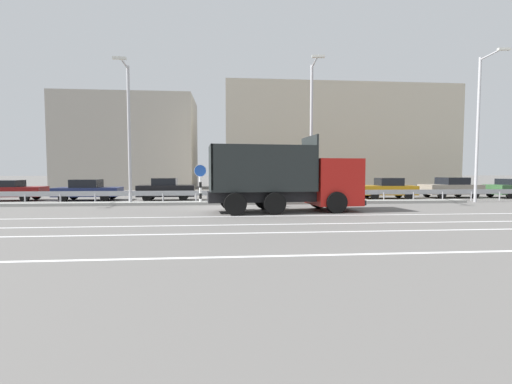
{
  "coord_description": "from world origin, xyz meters",
  "views": [
    {
      "loc": [
        -0.14,
        -19.06,
        1.99
      ],
      "look_at": [
        1.51,
        -0.04,
        0.87
      ],
      "focal_mm": 24.0,
      "sensor_mm": 36.0,
      "label": 1
    }
  ],
  "objects": [
    {
      "name": "ground_plane",
      "position": [
        0.0,
        0.0,
        0.0
      ],
      "size": [
        320.0,
        320.0,
        0.0
      ],
      "primitive_type": "plane",
      "color": "#605E5B"
    },
    {
      "name": "lane_strip_0",
      "position": [
        2.72,
        -3.88,
        0.0
      ],
      "size": [
        55.21,
        0.16,
        0.01
      ],
      "primitive_type": "cube",
      "color": "silver",
      "rests_on": "ground_plane"
    },
    {
      "name": "lane_strip_1",
      "position": [
        2.72,
        -6.29,
        0.0
      ],
      "size": [
        55.21,
        0.16,
        0.01
      ],
      "primitive_type": "cube",
      "color": "silver",
      "rests_on": "ground_plane"
    },
    {
      "name": "lane_strip_2",
      "position": [
        2.72,
        -8.06,
        0.0
      ],
      "size": [
        55.21,
        0.16,
        0.01
      ],
      "primitive_type": "cube",
      "color": "silver",
      "rests_on": "ground_plane"
    },
    {
      "name": "lane_strip_3",
      "position": [
        2.72,
        -11.14,
        0.0
      ],
      "size": [
        55.21,
        0.16,
        0.01
      ],
      "primitive_type": "cube",
      "color": "silver",
      "rests_on": "ground_plane"
    },
    {
      "name": "median_island",
      "position": [
        0.0,
        1.99,
        0.09
      ],
      "size": [
        30.37,
        1.1,
        0.18
      ],
      "primitive_type": "cube",
      "color": "gray",
      "rests_on": "ground_plane"
    },
    {
      "name": "median_guardrail",
      "position": [
        0.0,
        3.23,
        0.57
      ],
      "size": [
        55.21,
        0.09,
        0.78
      ],
      "color": "#9EA0A5",
      "rests_on": "ground_plane"
    },
    {
      "name": "dump_truck",
      "position": [
        3.76,
        -1.98,
        1.37
      ],
      "size": [
        7.8,
        3.25,
        3.78
      ],
      "rotation": [
        0.0,
        0.0,
        -1.48
      ],
      "color": "red",
      "rests_on": "ground_plane"
    },
    {
      "name": "median_road_sign",
      "position": [
        -1.73,
        1.99,
        1.29
      ],
      "size": [
        0.75,
        0.16,
        2.44
      ],
      "color": "white",
      "rests_on": "ground_plane"
    },
    {
      "name": "street_lamp_1",
      "position": [
        -5.9,
        1.91,
        4.61
      ],
      "size": [
        0.71,
        2.3,
        8.25
      ],
      "color": "#ADADB2",
      "rests_on": "ground_plane"
    },
    {
      "name": "street_lamp_2",
      "position": [
        5.11,
        1.76,
        4.78
      ],
      "size": [
        0.72,
        2.47,
        8.54
      ],
      "color": "#ADADB2",
      "rests_on": "ground_plane"
    },
    {
      "name": "street_lamp_3",
      "position": [
        16.15,
        1.86,
        5.17
      ],
      "size": [
        0.72,
        2.33,
        9.34
      ],
      "color": "#ADADB2",
      "rests_on": "ground_plane"
    },
    {
      "name": "parked_car_1",
      "position": [
        -15.15,
        5.78,
        0.73
      ],
      "size": [
        4.71,
        2.17,
        1.42
      ],
      "rotation": [
        0.0,
        0.0,
        -1.48
      ],
      "color": "maroon",
      "rests_on": "ground_plane"
    },
    {
      "name": "parked_car_2",
      "position": [
        -9.76,
        5.66,
        0.73
      ],
      "size": [
        4.36,
        2.21,
        1.47
      ],
      "rotation": [
        0.0,
        0.0,
        -1.51
      ],
      "color": "navy",
      "rests_on": "ground_plane"
    },
    {
      "name": "parked_car_3",
      "position": [
        -4.31,
        5.12,
        0.78
      ],
      "size": [
        3.93,
        2.14,
        1.56
      ],
      "rotation": [
        0.0,
        0.0,
        -1.51
      ],
      "color": "black",
      "rests_on": "ground_plane"
    },
    {
      "name": "parked_car_4",
      "position": [
        0.96,
        5.07,
        0.68
      ],
      "size": [
        4.27,
        2.17,
        1.32
      ],
      "rotation": [
        0.0,
        0.0,
        1.63
      ],
      "color": "#A3A3A8",
      "rests_on": "ground_plane"
    },
    {
      "name": "parked_car_5",
      "position": [
        6.29,
        5.22,
        0.67
      ],
      "size": [
        4.82,
        2.09,
        1.31
      ],
      "rotation": [
        0.0,
        0.0,
        1.65
      ],
      "color": "#B27A14",
      "rests_on": "ground_plane"
    },
    {
      "name": "parked_car_6",
      "position": [
        11.8,
        5.4,
        0.76
      ],
      "size": [
        4.1,
        2.12,
        1.54
      ],
      "rotation": [
        0.0,
        0.0,
        1.5
      ],
      "color": "#B27A14",
      "rests_on": "ground_plane"
    },
    {
      "name": "parked_car_7",
      "position": [
        17.05,
        5.79,
        0.78
      ],
      "size": [
        4.32,
        2.09,
        1.57
      ],
      "rotation": [
        0.0,
        0.0,
        1.6
      ],
      "color": "gray",
      "rests_on": "ground_plane"
    },
    {
      "name": "background_building_0",
      "position": [
        -11.66,
        23.55,
        5.4
      ],
      "size": [
        15.32,
        8.2,
        10.81
      ],
      "primitive_type": "cube",
      "color": "gray",
      "rests_on": "ground_plane"
    },
    {
      "name": "background_building_1",
      "position": [
        10.45,
        18.05,
        4.92
      ],
      "size": [
        21.24,
        15.91,
        9.84
      ],
      "primitive_type": "cube",
      "color": "#B7AD99",
      "rests_on": "ground_plane"
    }
  ]
}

